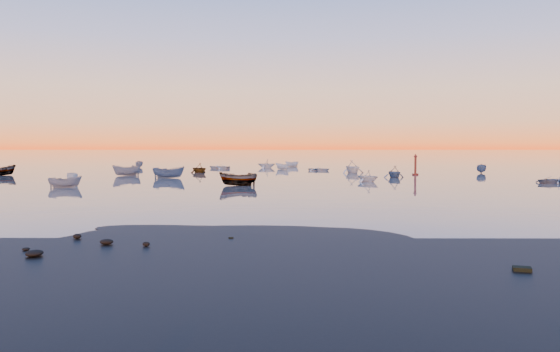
{
  "coord_description": "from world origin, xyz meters",
  "views": [
    {
      "loc": [
        3.73,
        -29.25,
        4.64
      ],
      "look_at": [
        3.38,
        28.0,
        1.25
      ],
      "focal_mm": 35.0,
      "sensor_mm": 36.0,
      "label": 1
    }
  ],
  "objects": [
    {
      "name": "channel_marker",
      "position": [
        23.42,
        51.97,
        1.3
      ],
      "size": [
        0.92,
        0.92,
        3.28
      ],
      "color": "#4E1710",
      "rests_on": "ground"
    },
    {
      "name": "moored_fleet",
      "position": [
        0.0,
        53.0,
        0.0
      ],
      "size": [
        124.0,
        58.0,
        1.2
      ],
      "primitive_type": null,
      "color": "silver",
      "rests_on": "ground"
    },
    {
      "name": "ground",
      "position": [
        0.0,
        100.0,
        0.0
      ],
      "size": [
        600.0,
        600.0,
        0.0
      ],
      "primitive_type": "plane",
      "color": "#6E655B",
      "rests_on": "ground"
    },
    {
      "name": "boat_near_right",
      "position": [
        19.03,
        45.64,
        0.0
      ],
      "size": [
        3.79,
        2.35,
        1.23
      ],
      "primitive_type": "imported",
      "rotation": [
        0.0,
        0.0,
        3.38
      ],
      "color": "#3C5573",
      "rests_on": "ground"
    },
    {
      "name": "boat_near_center",
      "position": [
        -19.55,
        28.53,
        0.0
      ],
      "size": [
        2.62,
        3.73,
        1.19
      ],
      "primitive_type": "imported",
      "rotation": [
        0.0,
        0.0,
        1.95
      ],
      "color": "slate",
      "rests_on": "ground"
    },
    {
      "name": "mud_lobes",
      "position": [
        0.0,
        -1.0,
        0.01
      ],
      "size": [
        140.0,
        6.0,
        0.07
      ],
      "primitive_type": null,
      "color": "black",
      "rests_on": "ground"
    }
  ]
}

